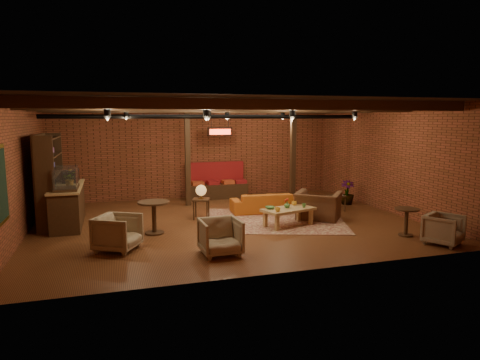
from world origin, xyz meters
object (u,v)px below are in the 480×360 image
object	(u,v)px
side_table_book	(337,197)
armchair_far	(444,228)
side_table_lamp	(201,193)
armchair_right	(318,201)
round_table_left	(154,212)
armchair_a	(118,231)
round_table_right	(407,217)
sofa	(265,202)
coffee_table	(288,210)
armchair_b	(220,235)
plant_tall	(348,168)

from	to	relation	value
side_table_book	armchair_far	bearing A→B (deg)	-81.80
side_table_lamp	armchair_right	size ratio (longest dim) A/B	0.81
side_table_lamp	round_table_left	size ratio (longest dim) A/B	1.20
side_table_lamp	side_table_book	bearing A→B (deg)	-3.51
armchair_a	armchair_right	distance (m)	5.56
armchair_a	side_table_book	size ratio (longest dim) A/B	1.58
armchair_a	round_table_right	size ratio (longest dim) A/B	1.26
sofa	coffee_table	bearing A→B (deg)	94.38
round_table_left	side_table_book	distance (m)	5.64
coffee_table	side_table_lamp	xyz separation A→B (m)	(-1.99, 1.47, 0.31)
armchair_a	round_table_right	world-z (taller)	armchair_a
round_table_right	armchair_b	bearing A→B (deg)	-179.06
sofa	armchair_b	xyz separation A→B (m)	(-2.28, -3.53, 0.12)
armchair_a	plant_tall	distance (m)	7.89
side_table_lamp	armchair_b	size ratio (longest dim) A/B	1.17
coffee_table	side_table_book	bearing A→B (deg)	29.70
sofa	armchair_a	bearing A→B (deg)	35.78
round_table_left	armchair_right	distance (m)	4.53
armchair_b	side_table_book	distance (m)	5.33
armchair_b	armchair_right	size ratio (longest dim) A/B	0.69
armchair_right	round_table_left	bearing A→B (deg)	40.85
armchair_a	armchair_right	xyz separation A→B (m)	(5.41, 1.30, 0.10)
sofa	plant_tall	size ratio (longest dim) A/B	0.85
sofa	side_table_book	distance (m)	2.20
armchair_b	plant_tall	world-z (taller)	plant_tall
plant_tall	sofa	bearing A→B (deg)	-174.25
sofa	coffee_table	world-z (taller)	coffee_table
plant_tall	round_table_right	bearing A→B (deg)	-99.74
round_table_right	armchair_far	distance (m)	0.91
armchair_a	sofa	bearing A→B (deg)	-29.58
armchair_a	side_table_book	xyz separation A→B (m)	(6.44, 2.08, 0.03)
side_table_book	plant_tall	size ratio (longest dim) A/B	0.23
armchair_right	coffee_table	bearing A→B (deg)	60.01
sofa	armchair_right	size ratio (longest dim) A/B	1.69
armchair_right	armchair_far	size ratio (longest dim) A/B	1.58
round_table_right	round_table_left	bearing A→B (deg)	161.30
sofa	round_table_left	bearing A→B (deg)	28.18
armchair_far	side_table_book	bearing A→B (deg)	69.10
side_table_lamp	side_table_book	distance (m)	4.15
side_table_lamp	armchair_far	distance (m)	6.17
armchair_b	plant_tall	bearing A→B (deg)	34.25
armchair_b	round_table_right	size ratio (longest dim) A/B	1.23
side_table_lamp	round_table_right	bearing A→B (deg)	-36.18
coffee_table	round_table_left	xyz separation A→B (m)	(-3.42, 0.25, 0.12)
armchair_a	side_table_book	distance (m)	6.77
sofa	side_table_lamp	distance (m)	2.07
coffee_table	round_table_right	xyz separation A→B (m)	(2.35, -1.70, 0.03)
armchair_far	plant_tall	xyz separation A→B (m)	(0.31, 4.60, 0.81)
sofa	side_table_lamp	size ratio (longest dim) A/B	2.09
side_table_lamp	armchair_right	distance (m)	3.28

